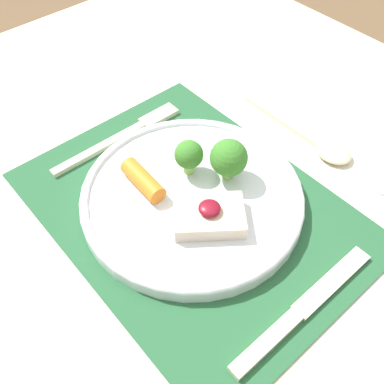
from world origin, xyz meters
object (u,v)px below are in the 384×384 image
at_px(dinner_plate, 193,194).
at_px(spoon, 321,144).
at_px(fork, 127,134).
at_px(knife, 295,316).

bearing_deg(dinner_plate, spoon, 78.46).
height_order(fork, spoon, spoon).
relative_size(dinner_plate, knife, 1.33).
distance_m(knife, spoon, 0.27).
bearing_deg(dinner_plate, fork, 176.91).
height_order(knife, spoon, spoon).
bearing_deg(spoon, fork, -132.67).
bearing_deg(spoon, dinner_plate, -98.68).
xyz_separation_m(dinner_plate, spoon, (0.04, 0.20, -0.01)).
height_order(dinner_plate, spoon, dinner_plate).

